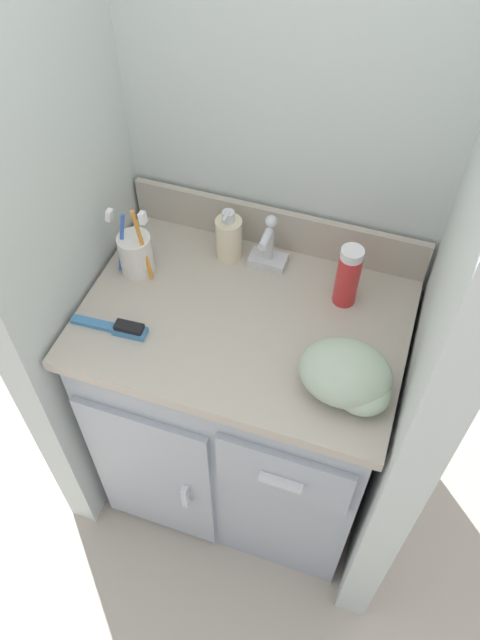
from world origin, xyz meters
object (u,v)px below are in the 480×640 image
Objects in this scene: toothbrush_cup at (136,253)px; shaving_cream_can at (348,276)px; hand_towel at (349,377)px; soap_dispenser at (229,237)px; hairbrush at (119,328)px.

toothbrush_cup reaches higher than shaving_cream_can.
toothbrush_cup reaches higher than hand_towel.
soap_dispenser is 0.31m from shaving_cream_can.
soap_dispenser is 0.34m from hairbrush.
shaving_cream_can is at bearing 7.81° from toothbrush_cup.
hand_towel is at bearing -17.98° from toothbrush_cup.
hairbrush is at bearing -179.31° from hand_towel.
toothbrush_cup is at bearing 162.02° from hand_towel.
shaving_cream_can is (0.30, -0.05, 0.02)m from soap_dispenser.
toothbrush_cup is 1.15× the size of hairbrush.
hand_towel is at bearing -75.99° from shaving_cream_can.
hand_towel is (0.51, 0.01, 0.04)m from hairbrush.
soap_dispenser reaches higher than hairbrush.
shaving_cream_can is at bearing 25.92° from hairbrush.
soap_dispenser is 0.74× the size of hand_towel.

